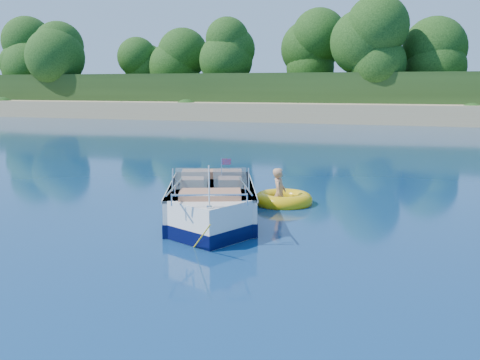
{
  "coord_description": "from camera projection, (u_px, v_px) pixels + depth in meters",
  "views": [
    {
      "loc": [
        3.81,
        -7.4,
        2.96
      ],
      "look_at": [
        0.11,
        3.89,
        0.85
      ],
      "focal_mm": 40.0,
      "sensor_mm": 36.0,
      "label": 1
    }
  ],
  "objects": [
    {
      "name": "tow_tube",
      "position": [
        283.0,
        200.0,
        13.5
      ],
      "size": [
        1.79,
        1.79,
        0.39
      ],
      "rotation": [
        0.0,
        0.0,
        -0.24
      ],
      "color": "#E9B30C",
      "rests_on": "ground"
    },
    {
      "name": "boy",
      "position": [
        279.0,
        204.0,
        13.5
      ],
      "size": [
        0.43,
        0.77,
        1.44
      ],
      "primitive_type": "imported",
      "rotation": [
        0.0,
        -0.17,
        1.71
      ],
      "color": "tan",
      "rests_on": "ground"
    },
    {
      "name": "treeline",
      "position": [
        373.0,
        55.0,
        46.0
      ],
      "size": [
        150.0,
        7.12,
        8.19
      ],
      "color": "black",
      "rests_on": "ground"
    },
    {
      "name": "motorboat",
      "position": [
        211.0,
        206.0,
        11.74
      ],
      "size": [
        2.98,
        5.0,
        1.75
      ],
      "rotation": [
        0.0,
        0.0,
        0.35
      ],
      "color": "white",
      "rests_on": "ground"
    },
    {
      "name": "ground",
      "position": [
        158.0,
        272.0,
        8.61
      ],
      "size": [
        160.0,
        160.0,
        0.0
      ],
      "primitive_type": "plane",
      "color": "#0B284F",
      "rests_on": "ground"
    },
    {
      "name": "shoreline",
      "position": [
        385.0,
        101.0,
        68.11
      ],
      "size": [
        170.0,
        59.0,
        6.0
      ],
      "color": "tan",
      "rests_on": "ground"
    }
  ]
}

